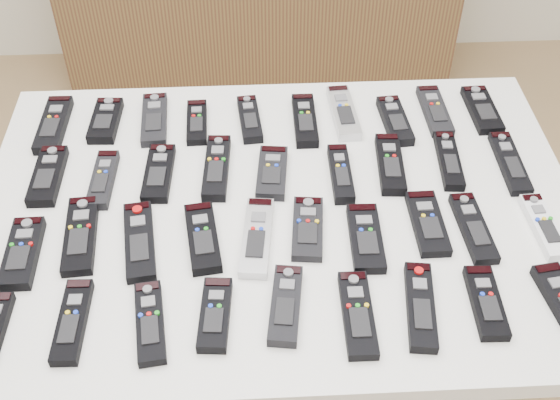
{
  "coord_description": "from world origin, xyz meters",
  "views": [
    {
      "loc": [
        0.06,
        -0.89,
        1.81
      ],
      "look_at": [
        0.11,
        0.14,
        0.8
      ],
      "focal_mm": 45.0,
      "sensor_mm": 36.0,
      "label": 1
    }
  ],
  "objects_px": {
    "remote_9": "(482,110)",
    "remote_26": "(428,223)",
    "remote_1": "(105,121)",
    "remote_24": "(308,228)",
    "remote_7": "(395,121)",
    "remote_20": "(81,235)",
    "remote_15": "(341,174)",
    "remote_33": "(286,305)",
    "remote_28": "(544,227)",
    "remote_21": "(139,241)",
    "remote_30": "(72,321)",
    "remote_23": "(257,237)",
    "remote_34": "(358,314)",
    "remote_12": "(159,173)",
    "remote_5": "(305,120)",
    "remote_2": "(154,119)",
    "remote_10": "(48,176)",
    "remote_35": "(420,306)",
    "remote_27": "(473,228)",
    "remote_6": "(344,113)",
    "remote_13": "(217,168)",
    "table": "(280,226)",
    "remote_32": "(215,314)",
    "remote_19": "(22,253)",
    "remote_16": "(390,164)",
    "remote_11": "(103,179)",
    "remote_14": "(272,173)",
    "remote_17": "(449,161)",
    "remote_3": "(197,122)",
    "remote_25": "(366,238)",
    "remote_31": "(150,322)",
    "remote_18": "(510,163)",
    "remote_36": "(486,302)",
    "remote_0": "(54,125)",
    "remote_4": "(250,119)",
    "remote_8": "(435,111)"
  },
  "relations": [
    {
      "from": "remote_26",
      "to": "remote_33",
      "type": "bearing_deg",
      "value": -148.01
    },
    {
      "from": "table",
      "to": "remote_1",
      "type": "height_order",
      "value": "remote_1"
    },
    {
      "from": "remote_25",
      "to": "remote_10",
      "type": "bearing_deg",
      "value": 163.42
    },
    {
      "from": "remote_2",
      "to": "remote_4",
      "type": "distance_m",
      "value": 0.23
    },
    {
      "from": "remote_7",
      "to": "remote_20",
      "type": "height_order",
      "value": "remote_7"
    },
    {
      "from": "remote_5",
      "to": "remote_11",
      "type": "relative_size",
      "value": 1.07
    },
    {
      "from": "remote_0",
      "to": "remote_17",
      "type": "xyz_separation_m",
      "value": [
        0.89,
        -0.17,
        -0.0
      ]
    },
    {
      "from": "remote_1",
      "to": "remote_33",
      "type": "xyz_separation_m",
      "value": [
        0.39,
        -0.56,
        0.0
      ]
    },
    {
      "from": "remote_31",
      "to": "remote_33",
      "type": "relative_size",
      "value": 1.02
    },
    {
      "from": "remote_11",
      "to": "remote_3",
      "type": "bearing_deg",
      "value": 46.8
    },
    {
      "from": "remote_33",
      "to": "remote_28",
      "type": "bearing_deg",
      "value": 25.61
    },
    {
      "from": "remote_9",
      "to": "remote_26",
      "type": "distance_m",
      "value": 0.42
    },
    {
      "from": "table",
      "to": "remote_25",
      "type": "bearing_deg",
      "value": -33.05
    },
    {
      "from": "remote_5",
      "to": "remote_7",
      "type": "bearing_deg",
      "value": -3.18
    },
    {
      "from": "remote_2",
      "to": "remote_7",
      "type": "height_order",
      "value": "remote_7"
    },
    {
      "from": "remote_1",
      "to": "remote_24",
      "type": "distance_m",
      "value": 0.58
    },
    {
      "from": "remote_23",
      "to": "remote_24",
      "type": "relative_size",
      "value": 1.23
    },
    {
      "from": "remote_10",
      "to": "remote_11",
      "type": "xyz_separation_m",
      "value": [
        0.12,
        -0.02,
        -0.0
      ]
    },
    {
      "from": "remote_18",
      "to": "remote_9",
      "type": "bearing_deg",
      "value": 93.99
    },
    {
      "from": "remote_17",
      "to": "remote_24",
      "type": "xyz_separation_m",
      "value": [
        -0.33,
        -0.19,
        -0.0
      ]
    },
    {
      "from": "remote_7",
      "to": "remote_17",
      "type": "distance_m",
      "value": 0.17
    },
    {
      "from": "remote_1",
      "to": "remote_32",
      "type": "bearing_deg",
      "value": -62.37
    },
    {
      "from": "remote_35",
      "to": "remote_27",
      "type": "bearing_deg",
      "value": 59.84
    },
    {
      "from": "remote_24",
      "to": "remote_35",
      "type": "xyz_separation_m",
      "value": [
        0.19,
        -0.2,
        0.0
      ]
    },
    {
      "from": "remote_21",
      "to": "remote_10",
      "type": "bearing_deg",
      "value": 129.55
    },
    {
      "from": "remote_17",
      "to": "remote_28",
      "type": "relative_size",
      "value": 1.05
    },
    {
      "from": "remote_25",
      "to": "remote_8",
      "type": "bearing_deg",
      "value": 62.63
    },
    {
      "from": "remote_10",
      "to": "remote_35",
      "type": "distance_m",
      "value": 0.83
    },
    {
      "from": "remote_19",
      "to": "remote_35",
      "type": "relative_size",
      "value": 0.91
    },
    {
      "from": "remote_27",
      "to": "remote_16",
      "type": "bearing_deg",
      "value": 120.99
    },
    {
      "from": "remote_5",
      "to": "remote_28",
      "type": "bearing_deg",
      "value": -38.95
    },
    {
      "from": "remote_32",
      "to": "table",
      "type": "bearing_deg",
      "value": 69.25
    },
    {
      "from": "remote_32",
      "to": "remote_19",
      "type": "bearing_deg",
      "value": 160.52
    },
    {
      "from": "remote_3",
      "to": "remote_20",
      "type": "relative_size",
      "value": 0.77
    },
    {
      "from": "remote_11",
      "to": "remote_26",
      "type": "relative_size",
      "value": 1.0
    },
    {
      "from": "remote_12",
      "to": "remote_5",
      "type": "bearing_deg",
      "value": 29.44
    },
    {
      "from": "remote_17",
      "to": "remote_31",
      "type": "height_order",
      "value": "remote_17"
    },
    {
      "from": "remote_6",
      "to": "remote_17",
      "type": "distance_m",
      "value": 0.28
    },
    {
      "from": "remote_25",
      "to": "remote_33",
      "type": "height_order",
      "value": "same"
    },
    {
      "from": "remote_10",
      "to": "remote_16",
      "type": "height_order",
      "value": "same"
    },
    {
      "from": "remote_13",
      "to": "remote_27",
      "type": "bearing_deg",
      "value": -18.51
    },
    {
      "from": "remote_1",
      "to": "remote_15",
      "type": "distance_m",
      "value": 0.57
    },
    {
      "from": "remote_23",
      "to": "remote_34",
      "type": "distance_m",
      "value": 0.26
    },
    {
      "from": "remote_21",
      "to": "remote_30",
      "type": "xyz_separation_m",
      "value": [
        -0.1,
        -0.19,
        0.0
      ]
    },
    {
      "from": "remote_20",
      "to": "remote_36",
      "type": "distance_m",
      "value": 0.78
    },
    {
      "from": "remote_12",
      "to": "remote_16",
      "type": "xyz_separation_m",
      "value": [
        0.51,
        0.0,
        0.0
      ]
    },
    {
      "from": "remote_6",
      "to": "remote_13",
      "type": "relative_size",
      "value": 0.98
    },
    {
      "from": "remote_27",
      "to": "remote_20",
      "type": "bearing_deg",
      "value": 175.4
    },
    {
      "from": "remote_7",
      "to": "remote_21",
      "type": "relative_size",
      "value": 0.84
    },
    {
      "from": "remote_21",
      "to": "remote_14",
      "type": "bearing_deg",
      "value": 27.12
    }
  ]
}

